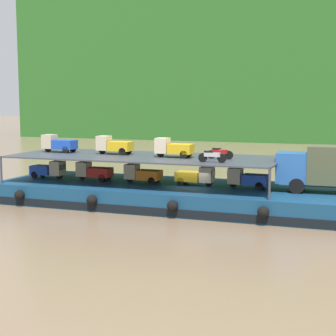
# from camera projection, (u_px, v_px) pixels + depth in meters

# --- Properties ---
(ground_plane) EXTENTS (400.00, 400.00, 0.00)m
(ground_plane) POSITION_uv_depth(u_px,v_px,m) (193.00, 206.00, 38.02)
(ground_plane) COLOR #7F664C
(hillside_far_bank) EXTENTS (114.20, 28.56, 41.93)m
(hillside_far_bank) POSITION_uv_depth(u_px,v_px,m) (304.00, 19.00, 103.62)
(hillside_far_bank) COLOR #286023
(hillside_far_bank) RESTS_ON ground
(cargo_barge) EXTENTS (29.03, 8.84, 1.50)m
(cargo_barge) POSITION_uv_depth(u_px,v_px,m) (192.00, 196.00, 37.89)
(cargo_barge) COLOR navy
(cargo_barge) RESTS_ON ground
(covered_lorry) EXTENTS (7.91, 2.52, 3.10)m
(covered_lorry) POSITION_uv_depth(u_px,v_px,m) (333.00, 167.00, 34.70)
(covered_lorry) COLOR #285BA3
(covered_lorry) RESTS_ON cargo_barge
(cargo_rack) EXTENTS (19.83, 7.46, 2.00)m
(cargo_rack) POSITION_uv_depth(u_px,v_px,m) (143.00, 157.00, 38.86)
(cargo_rack) COLOR #383D47
(cargo_rack) RESTS_ON cargo_barge
(mini_truck_lower_stern) EXTENTS (2.78, 1.27, 1.38)m
(mini_truck_lower_stern) POSITION_uv_depth(u_px,v_px,m) (49.00, 169.00, 41.46)
(mini_truck_lower_stern) COLOR #1E47B7
(mini_truck_lower_stern) RESTS_ON cargo_barge
(mini_truck_lower_aft) EXTENTS (2.75, 1.22, 1.38)m
(mini_truck_lower_aft) POSITION_uv_depth(u_px,v_px,m) (94.00, 171.00, 40.46)
(mini_truck_lower_aft) COLOR red
(mini_truck_lower_aft) RESTS_ON cargo_barge
(mini_truck_lower_mid) EXTENTS (2.76, 1.23, 1.38)m
(mini_truck_lower_mid) POSITION_uv_depth(u_px,v_px,m) (142.00, 174.00, 38.99)
(mini_truck_lower_mid) COLOR orange
(mini_truck_lower_mid) RESTS_ON cargo_barge
(mini_truck_lower_fore) EXTENTS (2.77, 1.26, 1.38)m
(mini_truck_lower_fore) POSITION_uv_depth(u_px,v_px,m) (196.00, 176.00, 37.93)
(mini_truck_lower_fore) COLOR gold
(mini_truck_lower_fore) RESTS_ON cargo_barge
(mini_truck_lower_bow) EXTENTS (2.78, 1.27, 1.38)m
(mini_truck_lower_bow) POSITION_uv_depth(u_px,v_px,m) (247.00, 178.00, 36.71)
(mini_truck_lower_bow) COLOR #1E47B7
(mini_truck_lower_bow) RESTS_ON cargo_barge
(mini_truck_upper_stern) EXTENTS (2.75, 1.22, 1.38)m
(mini_truck_upper_stern) POSITION_uv_depth(u_px,v_px,m) (59.00, 144.00, 41.76)
(mini_truck_upper_stern) COLOR #1E47B7
(mini_truck_upper_stern) RESTS_ON cargo_rack
(mini_truck_upper_mid) EXTENTS (2.75, 1.22, 1.38)m
(mini_truck_upper_mid) POSITION_uv_depth(u_px,v_px,m) (114.00, 145.00, 40.20)
(mini_truck_upper_mid) COLOR gold
(mini_truck_upper_mid) RESTS_ON cargo_rack
(mini_truck_upper_fore) EXTENTS (2.75, 1.21, 1.38)m
(mini_truck_upper_fore) POSITION_uv_depth(u_px,v_px,m) (173.00, 148.00, 37.91)
(mini_truck_upper_fore) COLOR gold
(mini_truck_upper_fore) RESTS_ON cargo_rack
(motorcycle_upper_port) EXTENTS (1.90, 0.55, 0.87)m
(motorcycle_upper_port) POSITION_uv_depth(u_px,v_px,m) (212.00, 156.00, 34.76)
(motorcycle_upper_port) COLOR black
(motorcycle_upper_port) RESTS_ON cargo_rack
(motorcycle_upper_centre) EXTENTS (1.90, 0.55, 0.87)m
(motorcycle_upper_centre) POSITION_uv_depth(u_px,v_px,m) (220.00, 153.00, 36.87)
(motorcycle_upper_centre) COLOR black
(motorcycle_upper_centre) RESTS_ON cargo_rack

